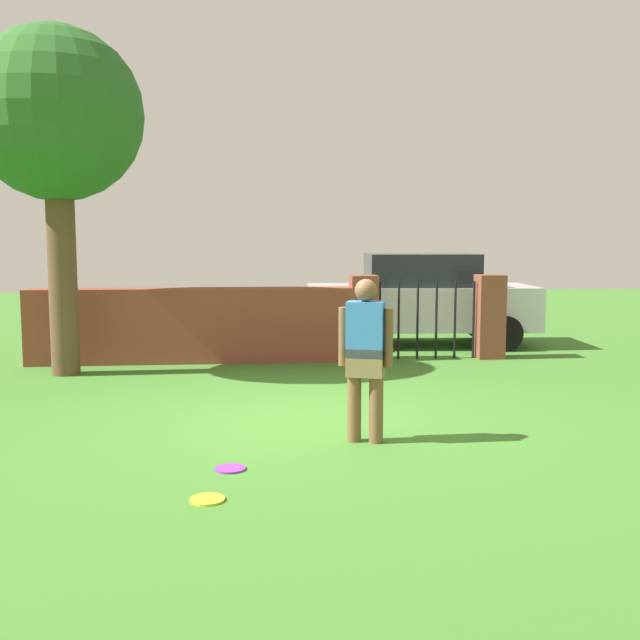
% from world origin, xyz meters
% --- Properties ---
extents(ground_plane, '(40.00, 40.00, 0.00)m').
position_xyz_m(ground_plane, '(0.00, 0.00, 0.00)').
color(ground_plane, '#3D7528').
extents(brick_wall, '(5.32, 0.50, 1.21)m').
position_xyz_m(brick_wall, '(-1.50, 4.10, 0.60)').
color(brick_wall, brown).
rests_on(brick_wall, ground).
extents(tree, '(2.48, 2.48, 5.02)m').
position_xyz_m(tree, '(-3.33, 3.17, 3.70)').
color(tree, brown).
rests_on(tree, ground).
extents(person, '(0.52, 0.32, 1.62)m').
position_xyz_m(person, '(0.54, -0.87, 0.90)').
color(person, brown).
rests_on(person, ground).
extents(fence_gate, '(2.57, 0.44, 1.40)m').
position_xyz_m(fence_gate, '(2.33, 4.10, 0.70)').
color(fence_gate, brown).
rests_on(fence_gate, ground).
extents(car, '(4.28, 2.09, 1.72)m').
position_xyz_m(car, '(2.57, 5.71, 0.86)').
color(car, '#B7B7BC').
rests_on(car, ground).
extents(frisbee_yellow, '(0.27, 0.27, 0.02)m').
position_xyz_m(frisbee_yellow, '(-0.92, -2.42, 0.01)').
color(frisbee_yellow, yellow).
rests_on(frisbee_yellow, ground).
extents(frisbee_purple, '(0.27, 0.27, 0.02)m').
position_xyz_m(frisbee_purple, '(-0.77, -1.66, 0.01)').
color(frisbee_purple, purple).
rests_on(frisbee_purple, ground).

